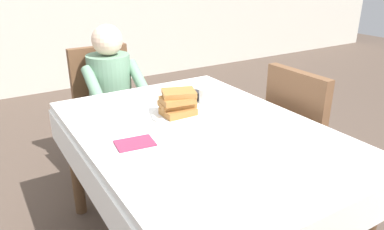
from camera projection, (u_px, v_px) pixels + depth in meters
name	position (u px, v px, depth m)	size (l,w,h in m)	color
dining_table_main	(199.00, 144.00, 1.85)	(1.12, 1.52, 0.74)	white
chair_diner	(106.00, 101.00, 2.78)	(0.44, 0.45, 0.93)	brown
diner_person	(112.00, 89.00, 2.60)	(0.40, 0.43, 1.12)	gray
chair_right_side	(304.00, 132.00, 2.27)	(0.45, 0.44, 0.93)	brown
plate_breakfast	(179.00, 115.00, 1.95)	(0.28, 0.28, 0.02)	white
breakfast_stack	(178.00, 103.00, 1.92)	(0.21, 0.18, 0.12)	#A36B33
cup_coffee	(206.00, 96.00, 2.13)	(0.11, 0.08, 0.08)	white
bowl_butter	(192.00, 95.00, 2.20)	(0.11, 0.11, 0.04)	black
syrup_pitcher	(129.00, 110.00, 1.93)	(0.08, 0.08, 0.07)	silver
fork_left_of_plate	(148.00, 125.00, 1.84)	(0.18, 0.01, 0.01)	silver
knife_right_of_plate	(210.00, 110.00, 2.03)	(0.20, 0.01, 0.01)	silver
spoon_near_edge	(213.00, 137.00, 1.71)	(0.15, 0.01, 0.01)	silver
napkin_folded	(135.00, 143.00, 1.64)	(0.17, 0.12, 0.01)	#8C2D4C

